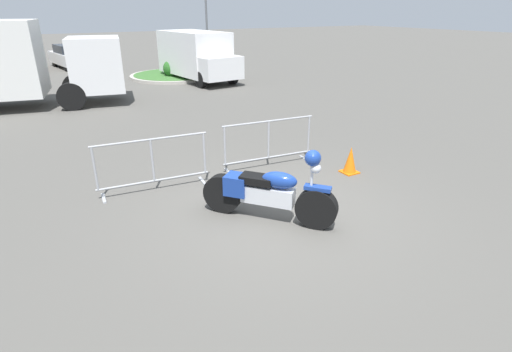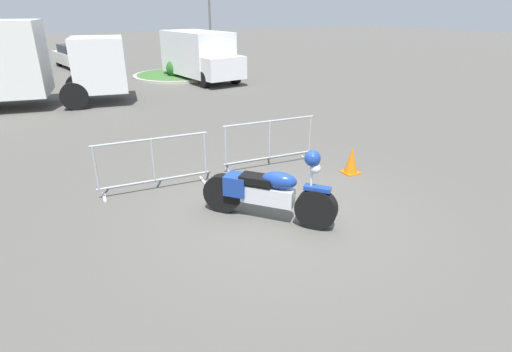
{
  "view_description": "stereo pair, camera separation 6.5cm",
  "coord_description": "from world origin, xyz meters",
  "px_view_note": "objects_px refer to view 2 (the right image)",
  "views": [
    {
      "loc": [
        -3.48,
        -5.17,
        3.35
      ],
      "look_at": [
        -0.28,
        0.36,
        0.65
      ],
      "focal_mm": 28.0,
      "sensor_mm": 36.0,
      "label": 1
    },
    {
      "loc": [
        -3.43,
        -5.2,
        3.35
      ],
      "look_at": [
        -0.28,
        0.36,
        0.65
      ],
      "focal_mm": 28.0,
      "sensor_mm": 36.0,
      "label": 2
    }
  ],
  "objects_px": {
    "delivery_van": "(199,55)",
    "pedestrian": "(113,54)",
    "parked_car_white": "(75,56)",
    "parked_car_tan": "(22,57)",
    "crowd_barrier_far": "(269,143)",
    "traffic_cone": "(351,161)",
    "street_lamp": "(209,1)",
    "motorcycle": "(268,192)",
    "crowd_barrier_near": "(153,164)"
  },
  "relations": [
    {
      "from": "delivery_van",
      "to": "crowd_barrier_near",
      "type": "bearing_deg",
      "value": -32.68
    },
    {
      "from": "motorcycle",
      "to": "crowd_barrier_far",
      "type": "distance_m",
      "value": 2.5
    },
    {
      "from": "crowd_barrier_far",
      "to": "pedestrian",
      "type": "xyz_separation_m",
      "value": [
        0.14,
        17.57,
        0.37
      ]
    },
    {
      "from": "parked_car_tan",
      "to": "crowd_barrier_far",
      "type": "bearing_deg",
      "value": -176.46
    },
    {
      "from": "parked_car_white",
      "to": "street_lamp",
      "type": "relative_size",
      "value": 0.74
    },
    {
      "from": "parked_car_tan",
      "to": "street_lamp",
      "type": "xyz_separation_m",
      "value": [
        10.13,
        -4.03,
        2.99
      ]
    },
    {
      "from": "parked_car_white",
      "to": "pedestrian",
      "type": "relative_size",
      "value": 2.47
    },
    {
      "from": "crowd_barrier_near",
      "to": "delivery_van",
      "type": "bearing_deg",
      "value": 63.86
    },
    {
      "from": "crowd_barrier_far",
      "to": "pedestrian",
      "type": "distance_m",
      "value": 17.58
    },
    {
      "from": "parked_car_tan",
      "to": "traffic_cone",
      "type": "distance_m",
      "value": 22.24
    },
    {
      "from": "motorcycle",
      "to": "street_lamp",
      "type": "distance_m",
      "value": 19.85
    },
    {
      "from": "crowd_barrier_near",
      "to": "parked_car_tan",
      "type": "bearing_deg",
      "value": 95.18
    },
    {
      "from": "motorcycle",
      "to": "street_lamp",
      "type": "relative_size",
      "value": 0.34
    },
    {
      "from": "pedestrian",
      "to": "parked_car_white",
      "type": "bearing_deg",
      "value": 117.35
    },
    {
      "from": "traffic_cone",
      "to": "pedestrian",
      "type": "bearing_deg",
      "value": 93.6
    },
    {
      "from": "street_lamp",
      "to": "parked_car_tan",
      "type": "bearing_deg",
      "value": 158.29
    },
    {
      "from": "traffic_cone",
      "to": "street_lamp",
      "type": "bearing_deg",
      "value": 76.05
    },
    {
      "from": "motorcycle",
      "to": "delivery_van",
      "type": "bearing_deg",
      "value": 122.4
    },
    {
      "from": "parked_car_tan",
      "to": "traffic_cone",
      "type": "height_order",
      "value": "parked_car_tan"
    },
    {
      "from": "delivery_van",
      "to": "parked_car_white",
      "type": "bearing_deg",
      "value": -155.78
    },
    {
      "from": "delivery_van",
      "to": "pedestrian",
      "type": "height_order",
      "value": "delivery_van"
    },
    {
      "from": "crowd_barrier_near",
      "to": "motorcycle",
      "type": "bearing_deg",
      "value": -58.07
    },
    {
      "from": "crowd_barrier_far",
      "to": "traffic_cone",
      "type": "distance_m",
      "value": 1.84
    },
    {
      "from": "delivery_van",
      "to": "traffic_cone",
      "type": "bearing_deg",
      "value": -14.29
    },
    {
      "from": "crowd_barrier_far",
      "to": "parked_car_tan",
      "type": "xyz_separation_m",
      "value": [
        -4.48,
        20.22,
        0.16
      ]
    },
    {
      "from": "parked_car_white",
      "to": "traffic_cone",
      "type": "height_order",
      "value": "parked_car_white"
    },
    {
      "from": "parked_car_tan",
      "to": "pedestrian",
      "type": "bearing_deg",
      "value": -128.72
    },
    {
      "from": "crowd_barrier_near",
      "to": "delivery_van",
      "type": "height_order",
      "value": "delivery_van"
    },
    {
      "from": "delivery_van",
      "to": "traffic_cone",
      "type": "distance_m",
      "value": 13.08
    },
    {
      "from": "crowd_barrier_far",
      "to": "street_lamp",
      "type": "height_order",
      "value": "street_lamp"
    },
    {
      "from": "delivery_van",
      "to": "parked_car_tan",
      "type": "height_order",
      "value": "delivery_van"
    },
    {
      "from": "crowd_barrier_far",
      "to": "parked_car_white",
      "type": "height_order",
      "value": "parked_car_white"
    },
    {
      "from": "crowd_barrier_far",
      "to": "pedestrian",
      "type": "bearing_deg",
      "value": 89.53
    },
    {
      "from": "pedestrian",
      "to": "traffic_cone",
      "type": "bearing_deg",
      "value": -99.82
    },
    {
      "from": "delivery_van",
      "to": "traffic_cone",
      "type": "height_order",
      "value": "delivery_van"
    },
    {
      "from": "crowd_barrier_near",
      "to": "delivery_van",
      "type": "xyz_separation_m",
      "value": [
        5.73,
        11.68,
        0.69
      ]
    },
    {
      "from": "crowd_barrier_far",
      "to": "street_lamp",
      "type": "distance_m",
      "value": 17.43
    },
    {
      "from": "crowd_barrier_far",
      "to": "parked_car_white",
      "type": "distance_m",
      "value": 19.77
    },
    {
      "from": "street_lamp",
      "to": "pedestrian",
      "type": "bearing_deg",
      "value": 165.83
    },
    {
      "from": "street_lamp",
      "to": "crowd_barrier_far",
      "type": "bearing_deg",
      "value": -109.27
    },
    {
      "from": "pedestrian",
      "to": "street_lamp",
      "type": "xyz_separation_m",
      "value": [
        5.51,
        -1.39,
        2.79
      ]
    },
    {
      "from": "crowd_barrier_far",
      "to": "traffic_cone",
      "type": "xyz_separation_m",
      "value": [
        1.33,
        -1.25,
        -0.27
      ]
    },
    {
      "from": "delivery_van",
      "to": "parked_car_white",
      "type": "height_order",
      "value": "delivery_van"
    },
    {
      "from": "parked_car_tan",
      "to": "parked_car_white",
      "type": "bearing_deg",
      "value": -109.53
    },
    {
      "from": "delivery_van",
      "to": "parked_car_tan",
      "type": "distance_m",
      "value": 11.42
    },
    {
      "from": "motorcycle",
      "to": "parked_car_tan",
      "type": "bearing_deg",
      "value": 148.16
    },
    {
      "from": "motorcycle",
      "to": "crowd_barrier_far",
      "type": "height_order",
      "value": "motorcycle"
    },
    {
      "from": "motorcycle",
      "to": "crowd_barrier_near",
      "type": "xyz_separation_m",
      "value": [
        -1.32,
        2.12,
        0.05
      ]
    },
    {
      "from": "delivery_van",
      "to": "crowd_barrier_far",
      "type": "bearing_deg",
      "value": -21.35
    },
    {
      "from": "parked_car_white",
      "to": "street_lamp",
      "type": "height_order",
      "value": "street_lamp"
    }
  ]
}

